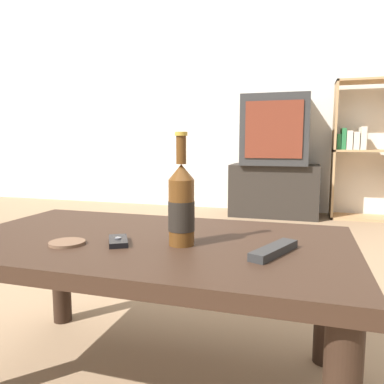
{
  "coord_description": "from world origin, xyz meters",
  "views": [
    {
      "loc": [
        0.41,
        -0.95,
        0.7
      ],
      "look_at": [
        0.05,
        0.26,
        0.54
      ],
      "focal_mm": 35.0,
      "sensor_mm": 36.0,
      "label": 1
    }
  ],
  "objects_px": {
    "bookshelf": "(362,148)",
    "cell_phone": "(118,241)",
    "television": "(276,131)",
    "tv_stand": "(274,190)",
    "beer_bottle": "(181,205)",
    "remote_control": "(274,250)"
  },
  "relations": [
    {
      "from": "tv_stand",
      "to": "remote_control",
      "type": "relative_size",
      "value": 4.54
    },
    {
      "from": "television",
      "to": "beer_bottle",
      "type": "bearing_deg",
      "value": -90.55
    },
    {
      "from": "bookshelf",
      "to": "cell_phone",
      "type": "relative_size",
      "value": 11.31
    },
    {
      "from": "beer_bottle",
      "to": "cell_phone",
      "type": "distance_m",
      "value": 0.2
    },
    {
      "from": "bookshelf",
      "to": "remote_control",
      "type": "distance_m",
      "value": 2.93
    },
    {
      "from": "remote_control",
      "to": "television",
      "type": "bearing_deg",
      "value": 116.96
    },
    {
      "from": "cell_phone",
      "to": "remote_control",
      "type": "height_order",
      "value": "remote_control"
    },
    {
      "from": "cell_phone",
      "to": "remote_control",
      "type": "bearing_deg",
      "value": -26.3
    },
    {
      "from": "remote_control",
      "to": "bookshelf",
      "type": "bearing_deg",
      "value": 101.56
    },
    {
      "from": "television",
      "to": "remote_control",
      "type": "bearing_deg",
      "value": -85.63
    },
    {
      "from": "bookshelf",
      "to": "remote_control",
      "type": "height_order",
      "value": "bookshelf"
    },
    {
      "from": "bookshelf",
      "to": "cell_phone",
      "type": "xyz_separation_m",
      "value": [
        -0.96,
        -2.89,
        -0.21
      ]
    },
    {
      "from": "beer_bottle",
      "to": "remote_control",
      "type": "relative_size",
      "value": 1.61
    },
    {
      "from": "cell_phone",
      "to": "remote_control",
      "type": "distance_m",
      "value": 0.4
    },
    {
      "from": "television",
      "to": "bookshelf",
      "type": "distance_m",
      "value": 0.79
    },
    {
      "from": "beer_bottle",
      "to": "remote_control",
      "type": "distance_m",
      "value": 0.26
    },
    {
      "from": "television",
      "to": "cell_phone",
      "type": "height_order",
      "value": "television"
    },
    {
      "from": "bookshelf",
      "to": "remote_control",
      "type": "xyz_separation_m",
      "value": [
        -0.56,
        -2.87,
        -0.21
      ]
    },
    {
      "from": "television",
      "to": "tv_stand",
      "type": "bearing_deg",
      "value": 90.0
    },
    {
      "from": "tv_stand",
      "to": "bookshelf",
      "type": "xyz_separation_m",
      "value": [
        0.77,
        0.08,
        0.41
      ]
    },
    {
      "from": "television",
      "to": "remote_control",
      "type": "xyz_separation_m",
      "value": [
        0.21,
        -2.78,
        -0.37
      ]
    },
    {
      "from": "tv_stand",
      "to": "cell_phone",
      "type": "distance_m",
      "value": 2.82
    }
  ]
}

